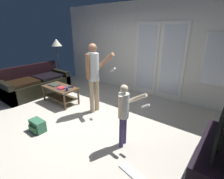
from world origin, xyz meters
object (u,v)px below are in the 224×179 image
(tv_stand, at_px, (213,157))
(flat_screen_tv, at_px, (222,122))
(tv_remote_black, at_px, (70,87))
(book_stack, at_px, (61,88))
(person_adult, at_px, (94,73))
(backpack, at_px, (37,126))
(person_child, at_px, (124,111))
(coffee_table, at_px, (60,91))
(laptop_closed, at_px, (54,85))
(leather_couch, at_px, (36,84))
(cup_near_edge, at_px, (67,89))
(floor_lamp, at_px, (57,45))
(loose_keyboard, at_px, (132,173))

(tv_stand, distance_m, flat_screen_tv, 0.58)
(tv_remote_black, bearing_deg, book_stack, -157.72)
(person_adult, xyz_separation_m, backpack, (-0.32, -1.38, -0.89))
(tv_stand, relative_size, person_child, 1.21)
(coffee_table, height_order, backpack, coffee_table)
(laptop_closed, bearing_deg, leather_couch, 179.04)
(flat_screen_tv, height_order, cup_near_edge, flat_screen_tv)
(floor_lamp, bearing_deg, tv_remote_black, -27.36)
(person_adult, relative_size, cup_near_edge, 16.01)
(tv_stand, bearing_deg, coffee_table, 178.55)
(loose_keyboard, distance_m, cup_near_edge, 2.66)
(floor_lamp, relative_size, laptop_closed, 5.02)
(coffee_table, relative_size, book_stack, 4.65)
(flat_screen_tv, bearing_deg, coffee_table, 178.60)
(tv_stand, bearing_deg, cup_near_edge, 179.57)
(leather_couch, bearing_deg, backpack, -28.43)
(tv_stand, height_order, tv_remote_black, tv_remote_black)
(coffee_table, xyz_separation_m, cup_near_edge, (0.42, -0.07, 0.18))
(person_child, relative_size, tv_remote_black, 6.77)
(person_adult, xyz_separation_m, person_child, (1.32, -0.65, -0.31))
(backpack, distance_m, tv_remote_black, 1.46)
(person_adult, relative_size, laptop_closed, 5.14)
(person_adult, relative_size, loose_keyboard, 3.67)
(leather_couch, relative_size, cup_near_edge, 18.71)
(leather_couch, distance_m, person_adult, 2.47)
(tv_remote_black, bearing_deg, backpack, -107.17)
(tv_stand, height_order, person_child, person_child)
(person_child, distance_m, tv_remote_black, 2.26)
(flat_screen_tv, relative_size, laptop_closed, 3.40)
(tv_stand, relative_size, floor_lamp, 0.85)
(person_child, xyz_separation_m, floor_lamp, (-4.01, 1.53, 0.73))
(coffee_table, height_order, tv_stand, same)
(laptop_closed, height_order, cup_near_edge, cup_near_edge)
(loose_keyboard, bearing_deg, tv_remote_black, 158.75)
(coffee_table, relative_size, laptop_closed, 3.16)
(person_adult, height_order, book_stack, person_adult)
(leather_couch, distance_m, tv_remote_black, 1.52)
(backpack, distance_m, laptop_closed, 1.59)
(person_child, height_order, laptop_closed, person_child)
(backpack, bearing_deg, tv_stand, 19.53)
(tv_stand, relative_size, laptop_closed, 4.27)
(person_child, bearing_deg, laptop_closed, 171.23)
(flat_screen_tv, distance_m, loose_keyboard, 1.43)
(tv_stand, bearing_deg, tv_remote_black, 175.99)
(person_child, xyz_separation_m, backpack, (-1.64, -0.73, -0.57))
(loose_keyboard, bearing_deg, floor_lamp, 156.18)
(laptop_closed, bearing_deg, floor_lamp, 136.94)
(floor_lamp, relative_size, loose_keyboard, 3.58)
(book_stack, bearing_deg, backpack, -59.03)
(tv_stand, distance_m, loose_keyboard, 1.21)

